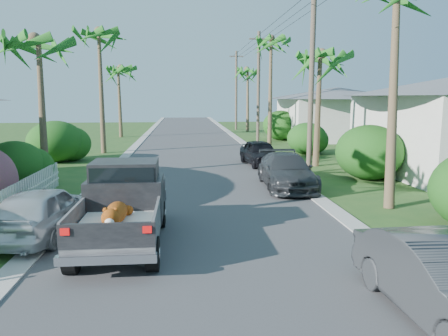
{
  "coord_description": "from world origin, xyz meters",
  "views": [
    {
      "loc": [
        -0.64,
        -8.01,
        3.7
      ],
      "look_at": [
        0.7,
        6.19,
        1.4
      ],
      "focal_mm": 35.0,
      "sensor_mm": 36.0,
      "label": 1
    }
  ],
  "objects": [
    {
      "name": "ground",
      "position": [
        0.0,
        0.0,
        0.0
      ],
      "size": [
        120.0,
        120.0,
        0.0
      ],
      "primitive_type": "plane",
      "color": "#264E1D",
      "rests_on": "ground"
    },
    {
      "name": "road",
      "position": [
        0.0,
        25.0,
        0.01
      ],
      "size": [
        8.0,
        100.0,
        0.02
      ],
      "primitive_type": "cube",
      "color": "#38383A",
      "rests_on": "ground"
    },
    {
      "name": "curb_left",
      "position": [
        -4.3,
        25.0,
        0.03
      ],
      "size": [
        0.6,
        100.0,
        0.06
      ],
      "primitive_type": "cube",
      "color": "#A5A39E",
      "rests_on": "ground"
    },
    {
      "name": "curb_right",
      "position": [
        4.3,
        25.0,
        0.03
      ],
      "size": [
        0.6,
        100.0,
        0.06
      ],
      "primitive_type": "cube",
      "color": "#A5A39E",
      "rests_on": "ground"
    },
    {
      "name": "pickup_truck",
      "position": [
        -2.18,
        3.28,
        1.01
      ],
      "size": [
        1.98,
        5.12,
        2.06
      ],
      "color": "black",
      "rests_on": "ground"
    },
    {
      "name": "parked_car_rn",
      "position": [
        3.65,
        -1.57,
        0.69
      ],
      "size": [
        1.59,
        4.22,
        1.38
      ],
      "primitive_type": "imported",
      "rotation": [
        0.0,
        0.0,
        0.03
      ],
      "color": "#303336",
      "rests_on": "ground"
    },
    {
      "name": "parked_car_rm",
      "position": [
        3.6,
        9.44,
        0.69
      ],
      "size": [
        2.12,
        4.86,
        1.39
      ],
      "primitive_type": "imported",
      "rotation": [
        0.0,
        0.0,
        -0.04
      ],
      "color": "#2F3235",
      "rests_on": "ground"
    },
    {
      "name": "parked_car_rf",
      "position": [
        3.6,
        15.61,
        0.69
      ],
      "size": [
        2.05,
        4.18,
        1.37
      ],
      "primitive_type": "imported",
      "rotation": [
        0.0,
        0.0,
        0.11
      ],
      "color": "black",
      "rests_on": "ground"
    },
    {
      "name": "parked_car_ln",
      "position": [
        -4.41,
        3.73,
        0.7
      ],
      "size": [
        2.11,
        4.25,
        1.39
      ],
      "primitive_type": "imported",
      "rotation": [
        0.0,
        0.0,
        3.02
      ],
      "color": "silver",
      "rests_on": "ground"
    },
    {
      "name": "palm_l_b",
      "position": [
        -6.8,
        12.0,
        6.15
      ],
      "size": [
        4.4,
        4.4,
        7.4
      ],
      "color": "brown",
      "rests_on": "ground"
    },
    {
      "name": "palm_l_c",
      "position": [
        -6.0,
        22.0,
        7.91
      ],
      "size": [
        4.4,
        4.4,
        9.2
      ],
      "color": "brown",
      "rests_on": "ground"
    },
    {
      "name": "palm_l_d",
      "position": [
        -6.5,
        34.0,
        6.44
      ],
      "size": [
        4.4,
        4.4,
        7.7
      ],
      "color": "brown",
      "rests_on": "ground"
    },
    {
      "name": "palm_r_b",
      "position": [
        6.6,
        15.0,
        5.95
      ],
      "size": [
        4.4,
        4.4,
        7.2
      ],
      "color": "brown",
      "rests_on": "ground"
    },
    {
      "name": "palm_r_c",
      "position": [
        6.2,
        26.0,
        8.11
      ],
      "size": [
        4.4,
        4.4,
        9.4
      ],
      "color": "brown",
      "rests_on": "ground"
    },
    {
      "name": "palm_r_d",
      "position": [
        6.5,
        40.0,
        6.74
      ],
      "size": [
        4.4,
        4.4,
        8.0
      ],
      "color": "brown",
      "rests_on": "ground"
    },
    {
      "name": "shrub_l_c",
      "position": [
        -7.4,
        10.0,
        1.0
      ],
      "size": [
        2.4,
        2.64,
        2.0
      ],
      "primitive_type": "ellipsoid",
      "color": "#154313",
      "rests_on": "ground"
    },
    {
      "name": "shrub_l_d",
      "position": [
        -8.0,
        18.0,
        1.2
      ],
      "size": [
        3.2,
        3.52,
        2.4
      ],
      "primitive_type": "ellipsoid",
      "color": "#154313",
      "rests_on": "ground"
    },
    {
      "name": "shrub_r_b",
      "position": [
        7.8,
        11.0,
        1.25
      ],
      "size": [
        3.0,
        3.3,
        2.5
      ],
      "primitive_type": "ellipsoid",
      "color": "#154313",
      "rests_on": "ground"
    },
    {
      "name": "shrub_r_c",
      "position": [
        7.5,
        20.0,
        1.05
      ],
      "size": [
        2.6,
        2.86,
        2.1
      ],
      "primitive_type": "ellipsoid",
      "color": "#154313",
      "rests_on": "ground"
    },
    {
      "name": "shrub_r_d",
      "position": [
        8.0,
        30.0,
        1.3
      ],
      "size": [
        3.2,
        3.52,
        2.6
      ],
      "primitive_type": "ellipsoid",
      "color": "#154313",
      "rests_on": "ground"
    },
    {
      "name": "picket_fence",
      "position": [
        -6.0,
        5.5,
        0.5
      ],
      "size": [
        0.1,
        11.0,
        1.0
      ],
      "primitive_type": "cube",
      "color": "white",
      "rests_on": "ground"
    },
    {
      "name": "house_right_far",
      "position": [
        13.0,
        30.0,
        2.12
      ],
      "size": [
        9.0,
        8.0,
        4.6
      ],
      "color": "silver",
      "rests_on": "ground"
    },
    {
      "name": "utility_pole_b",
      "position": [
        5.6,
        13.0,
        4.6
      ],
      "size": [
        1.6,
        0.26,
        9.0
      ],
      "color": "brown",
      "rests_on": "ground"
    },
    {
      "name": "utility_pole_c",
      "position": [
        5.6,
        28.0,
        4.6
      ],
      "size": [
        1.6,
        0.26,
        9.0
      ],
      "color": "brown",
      "rests_on": "ground"
    },
    {
      "name": "utility_pole_d",
      "position": [
        5.6,
        43.0,
        4.6
      ],
      "size": [
        1.6,
        0.26,
        9.0
      ],
      "color": "brown",
      "rests_on": "ground"
    }
  ]
}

